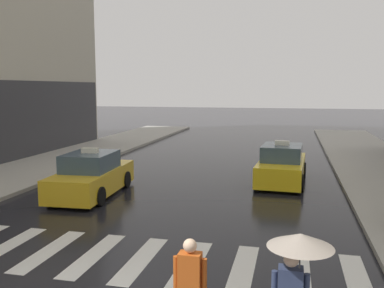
% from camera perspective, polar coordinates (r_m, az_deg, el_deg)
% --- Properties ---
extents(crosswalk_markings, '(11.30, 2.80, 0.01)m').
position_cam_1_polar(crosswalk_markings, '(10.59, -10.05, -14.74)').
color(crosswalk_markings, silver).
rests_on(crosswalk_markings, ground).
extents(taxi_lead, '(2.10, 4.62, 1.80)m').
position_cam_1_polar(taxi_lead, '(16.33, -13.35, -4.22)').
color(taxi_lead, gold).
rests_on(taxi_lead, ground).
extents(taxi_second, '(2.11, 4.62, 1.80)m').
position_cam_1_polar(taxi_second, '(18.39, 11.97, -2.87)').
color(taxi_second, yellow).
rests_on(taxi_second, ground).
extents(pedestrian_with_umbrella, '(0.96, 0.96, 1.94)m').
position_cam_1_polar(pedestrian_with_umbrella, '(6.51, 13.90, -15.11)').
color(pedestrian_with_umbrella, '#333338').
rests_on(pedestrian_with_umbrella, ground).
extents(pedestrian_plain_coat, '(0.55, 0.24, 1.65)m').
position_cam_1_polar(pedestrian_plain_coat, '(7.09, -0.28, -18.05)').
color(pedestrian_plain_coat, black).
rests_on(pedestrian_plain_coat, ground).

